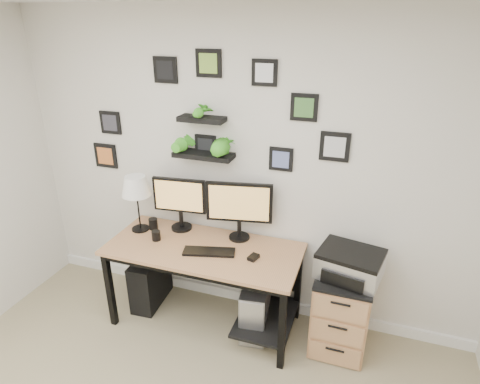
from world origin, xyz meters
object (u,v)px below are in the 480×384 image
at_px(printer, 350,264).
at_px(table_lamp, 136,187).
at_px(pc_tower_grey, 256,307).
at_px(desk, 210,259).
at_px(file_cabinet, 341,310).
at_px(mug, 156,236).
at_px(monitor_right, 239,206).
at_px(pc_tower_black, 151,280).
at_px(monitor_left, 180,200).

bearing_deg(printer, table_lamp, 179.93).
bearing_deg(pc_tower_grey, printer, 5.07).
distance_m(desk, file_cabinet, 1.14).
xyz_separation_m(table_lamp, file_cabinet, (1.79, -0.01, -0.82)).
distance_m(table_lamp, mug, 0.45).
bearing_deg(pc_tower_grey, file_cabinet, 4.72).
relative_size(desk, monitor_right, 2.93).
height_order(mug, printer, printer).
bearing_deg(file_cabinet, pc_tower_black, -179.50).
bearing_deg(file_cabinet, printer, 14.57).
bearing_deg(table_lamp, pc_tower_black, -21.11).
bearing_deg(file_cabinet, monitor_left, 174.58).
bearing_deg(file_cabinet, table_lamp, 179.72).
height_order(monitor_left, monitor_right, monitor_right).
bearing_deg(pc_tower_grey, desk, -179.84).
relative_size(table_lamp, file_cabinet, 0.76).
xyz_separation_m(desk, pc_tower_grey, (0.41, 0.00, -0.39)).
relative_size(mug, file_cabinet, 0.12).
distance_m(desk, monitor_right, 0.51).
relative_size(monitor_left, pc_tower_grey, 0.97).
relative_size(monitor_right, pc_tower_grey, 1.10).
height_order(monitor_left, pc_tower_grey, monitor_left).
bearing_deg(desk, monitor_right, 45.71).
xyz_separation_m(table_lamp, pc_tower_black, (0.06, -0.02, -0.92)).
xyz_separation_m(desk, table_lamp, (-0.69, 0.07, 0.53)).
xyz_separation_m(monitor_right, table_lamp, (-0.88, -0.13, 0.10)).
bearing_deg(pc_tower_black, printer, -2.75).
height_order(monitor_right, mug, monitor_right).
relative_size(pc_tower_grey, printer, 0.95).
xyz_separation_m(desk, printer, (1.13, 0.06, 0.15)).
relative_size(desk, monitor_left, 3.33).
distance_m(mug, pc_tower_grey, 1.04).
relative_size(desk, printer, 3.05).
height_order(monitor_right, table_lamp, monitor_right).
xyz_separation_m(monitor_left, table_lamp, (-0.34, -0.13, 0.13)).
relative_size(table_lamp, pc_tower_grey, 1.02).
height_order(pc_tower_grey, printer, printer).
bearing_deg(desk, printer, 3.28).
bearing_deg(mug, table_lamp, 152.54).
height_order(mug, pc_tower_black, mug).
distance_m(monitor_left, pc_tower_grey, 1.12).
xyz_separation_m(pc_tower_black, file_cabinet, (1.73, 0.02, 0.10)).
relative_size(monitor_right, table_lamp, 1.08).
height_order(desk, monitor_right, monitor_right).
xyz_separation_m(pc_tower_grey, printer, (0.71, 0.06, 0.54)).
bearing_deg(monitor_left, pc_tower_black, -151.21).
relative_size(mug, printer, 0.16).
relative_size(monitor_left, monitor_right, 0.88).
relative_size(mug, pc_tower_black, 0.18).
relative_size(monitor_right, file_cabinet, 0.82).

